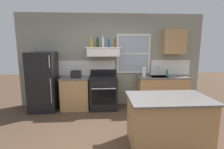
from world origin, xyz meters
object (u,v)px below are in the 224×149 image
Objects in this scene: bottle_amber_wine at (115,43)px; paper_towel_roll at (144,72)px; kitchen_island at (167,122)px; toaster at (76,74)px; bottle_champagne_gold_foil at (91,43)px; bottle_clear_tall at (103,42)px; bottle_blue_liqueur at (109,43)px; refrigerator at (43,82)px; stove_range at (104,93)px; dish_soap_bottle at (167,73)px; bottle_dark_green_wine at (98,43)px.

bottle_amber_wine reaches higher than paper_towel_roll.
paper_towel_roll is 2.05m from kitchen_island.
toaster is 0.97m from bottle_champagne_gold_foil.
bottle_champagne_gold_foil is 2.86m from kitchen_island.
bottle_clear_tall reaches higher than bottle_champagne_gold_foil.
bottle_champagne_gold_foil is 0.48m from bottle_blue_liqueur.
refrigerator is 3.37m from kitchen_island.
toaster is 0.27× the size of stove_range.
bottle_champagne_gold_foil is 0.21× the size of kitchen_island.
stove_range is 1.30m from paper_towel_roll.
bottle_champagne_gold_foil reaches higher than refrigerator.
toaster is at bearing -178.78° from paper_towel_roll.
toaster is 1.16m from bottle_clear_tall.
refrigerator is 6.00× the size of paper_towel_roll.
stove_range is 4.04× the size of paper_towel_roll.
dish_soap_bottle reaches higher than kitchen_island.
bottle_champagne_gold_foil reaches higher than paper_towel_roll.
bottle_clear_tall is 1.21× the size of bottle_amber_wine.
bottle_clear_tall is (0.75, 0.11, 0.87)m from toaster.
dish_soap_bottle is (1.54, 0.07, -0.86)m from bottle_amber_wine.
bottle_blue_liqueur is at bearing 2.96° from refrigerator.
bottle_dark_green_wine reaches higher than dish_soap_bottle.
bottle_champagne_gold_foil is 1.16× the size of bottle_blue_liqueur.
toaster is at bearing -179.73° from stove_range.
toaster is at bearing -175.38° from bottle_blue_liqueur.
bottle_blue_liqueur is 0.95× the size of paper_towel_roll.
bottle_dark_green_wine is 2.80m from kitchen_island.
kitchen_island is at bearing -61.20° from bottle_clear_tall.
stove_range is 2.22m from kitchen_island.
bottle_blue_liqueur is (0.16, 0.07, 1.39)m from stove_range.
refrigerator is 5.46× the size of toaster.
stove_range is at bearing 0.80° from refrigerator.
refrigerator is 5.45× the size of bottle_champagne_gold_foil.
bottle_amber_wine is 2.55m from kitchen_island.
refrigerator is 2.25m from bottle_amber_wine.
bottle_champagne_gold_foil is 0.17m from bottle_dark_green_wine.
bottle_blue_liqueur is at bearing -5.49° from bottle_champagne_gold_foil.
bottle_amber_wine reaches higher than stove_range.
stove_range is 6.06× the size of dish_soap_bottle.
bottle_champagne_gold_foil reaches higher than bottle_dark_green_wine.
bottle_dark_green_wine is at bearing 171.89° from bottle_amber_wine.
kitchen_island is at bearing -58.46° from bottle_dark_green_wine.
bottle_clear_tall reaches higher than dish_soap_bottle.
refrigerator is 5.65× the size of bottle_dark_green_wine.
bottle_amber_wine is at bearing -5.67° from bottle_clear_tall.
bottle_clear_tall is at bearing -178.92° from dish_soap_bottle.
bottle_champagne_gold_foil is at bearing 15.50° from toaster.
refrigerator is at bearing -173.84° from bottle_dark_green_wine.
bottle_amber_wine is 1.00× the size of paper_towel_roll.
bottle_dark_green_wine reaches higher than refrigerator.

